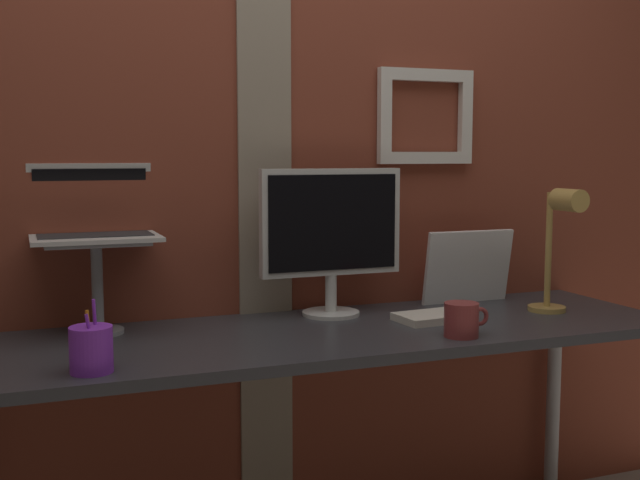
% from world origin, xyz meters
% --- Properties ---
extents(brick_wall_back, '(3.53, 0.16, 2.33)m').
position_xyz_m(brick_wall_back, '(0.00, 0.41, 1.17)').
color(brick_wall_back, brown).
rests_on(brick_wall_back, ground_plane).
extents(desk, '(2.08, 0.62, 0.76)m').
position_xyz_m(desk, '(0.12, 0.04, 0.69)').
color(desk, '#333338').
rests_on(desk, ground_plane).
extents(monitor, '(0.46, 0.18, 0.46)m').
position_xyz_m(monitor, '(0.19, 0.23, 1.03)').
color(monitor, silver).
rests_on(monitor, desk).
extents(laptop_stand, '(0.28, 0.22, 0.27)m').
position_xyz_m(laptop_stand, '(-0.52, 0.23, 0.94)').
color(laptop_stand, gray).
rests_on(laptop_stand, desk).
extents(laptop, '(0.35, 0.27, 0.21)m').
position_xyz_m(laptop, '(-0.52, 0.29, 1.08)').
color(laptop, silver).
rests_on(laptop, laptop_stand).
extents(whiteboard_panel, '(0.32, 0.06, 0.25)m').
position_xyz_m(whiteboard_panel, '(0.70, 0.25, 0.88)').
color(whiteboard_panel, white).
rests_on(whiteboard_panel, desk).
extents(desk_lamp, '(0.12, 0.20, 0.40)m').
position_xyz_m(desk_lamp, '(0.86, -0.02, 1.01)').
color(desk_lamp, tan).
rests_on(desk_lamp, desk).
extents(pen_cup, '(0.10, 0.10, 0.17)m').
position_xyz_m(pen_cup, '(-0.57, -0.18, 0.82)').
color(pen_cup, purple).
rests_on(pen_cup, desk).
extents(coffee_mug, '(0.13, 0.10, 0.10)m').
position_xyz_m(coffee_mug, '(0.42, -0.18, 0.81)').
color(coffee_mug, maroon).
rests_on(coffee_mug, desk).
extents(paper_clutter_stack, '(0.21, 0.16, 0.02)m').
position_xyz_m(paper_clutter_stack, '(0.44, 0.04, 0.77)').
color(paper_clutter_stack, silver).
rests_on(paper_clutter_stack, desk).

